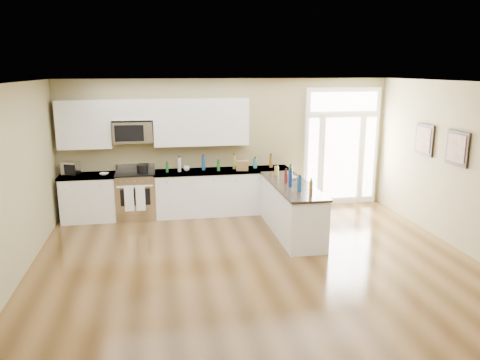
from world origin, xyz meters
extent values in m
plane|color=#493014|center=(0.00, 0.00, 0.00)|extent=(8.00, 8.00, 0.00)
plane|color=#988C60|center=(0.00, 4.00, 1.40)|extent=(7.00, 0.00, 7.00)
plane|color=white|center=(0.00, 0.00, 2.80)|extent=(8.00, 8.00, 0.00)
cube|color=white|center=(-2.87, 3.69, 0.45)|extent=(1.06, 0.62, 0.90)
cube|color=black|center=(-2.87, 3.69, 0.05)|extent=(1.02, 0.52, 0.10)
cube|color=black|center=(-2.87, 3.69, 0.92)|extent=(1.10, 0.66, 0.04)
cube|color=white|center=(-0.16, 3.69, 0.45)|extent=(2.81, 0.62, 0.90)
cube|color=black|center=(-0.16, 3.69, 0.05)|extent=(2.77, 0.52, 0.10)
cube|color=black|center=(-0.16, 3.69, 0.92)|extent=(2.85, 0.66, 0.04)
cube|color=white|center=(0.93, 2.24, 0.45)|extent=(0.65, 2.28, 0.90)
cube|color=black|center=(0.93, 2.24, 0.05)|extent=(0.61, 2.18, 0.10)
cube|color=black|center=(0.93, 2.24, 0.92)|extent=(0.69, 2.32, 0.04)
cube|color=white|center=(-2.88, 3.83, 1.93)|extent=(1.04, 0.33, 0.95)
cube|color=white|center=(-0.57, 3.83, 1.93)|extent=(1.94, 0.33, 0.95)
cube|color=white|center=(-1.95, 3.83, 2.20)|extent=(0.82, 0.33, 0.40)
cube|color=silver|center=(-1.95, 3.80, 1.76)|extent=(0.78, 0.40, 0.42)
cube|color=black|center=(-2.01, 3.59, 1.76)|extent=(0.56, 0.01, 0.32)
cube|color=white|center=(2.55, 3.96, 1.30)|extent=(1.70, 0.08, 2.60)
cube|color=white|center=(2.55, 3.91, 1.05)|extent=(0.78, 0.02, 1.80)
cube|color=white|center=(1.89, 3.91, 1.05)|extent=(0.22, 0.02, 1.80)
cube|color=white|center=(3.21, 3.91, 1.05)|extent=(0.22, 0.02, 1.80)
cube|color=white|center=(2.55, 3.91, 2.30)|extent=(1.50, 0.02, 0.40)
cube|color=black|center=(3.47, 2.20, 1.70)|extent=(0.04, 0.58, 0.58)
cube|color=brown|center=(3.45, 2.20, 1.70)|extent=(0.01, 0.46, 0.46)
cube|color=black|center=(3.47, 1.20, 1.70)|extent=(0.04, 0.58, 0.58)
cube|color=brown|center=(3.45, 1.20, 1.70)|extent=(0.01, 0.46, 0.46)
cube|color=silver|center=(-1.94, 3.69, 0.46)|extent=(0.79, 0.65, 0.92)
cube|color=black|center=(-1.94, 3.69, 0.94)|extent=(0.79, 0.60, 0.03)
cube|color=silver|center=(-1.94, 3.99, 1.01)|extent=(0.79, 0.04, 0.14)
cube|color=black|center=(-1.94, 3.36, 0.52)|extent=(0.58, 0.01, 0.34)
cylinder|color=silver|center=(-1.94, 3.34, 0.74)|extent=(0.70, 0.02, 0.02)
cube|color=white|center=(-2.06, 3.33, 0.50)|extent=(0.18, 0.02, 0.50)
cube|color=white|center=(-1.84, 3.33, 0.50)|extent=(0.18, 0.02, 0.50)
cylinder|color=black|center=(-1.79, 3.65, 1.04)|extent=(0.23, 0.23, 0.17)
cube|color=silver|center=(-3.19, 3.77, 1.07)|extent=(0.37, 0.34, 0.26)
cube|color=brown|center=(0.24, 3.58, 1.04)|extent=(0.28, 0.22, 0.20)
imported|color=white|center=(-2.54, 3.60, 0.96)|extent=(0.22, 0.22, 0.04)
imported|color=white|center=(1.05, 2.62, 0.96)|extent=(0.19, 0.19, 0.05)
imported|color=white|center=(-0.90, 3.72, 0.99)|extent=(0.16, 0.16, 0.10)
cylinder|color=#19591E|center=(-1.30, 3.64, 1.04)|extent=(0.06, 0.06, 0.19)
cylinder|color=navy|center=(-0.55, 3.73, 1.09)|extent=(0.07, 0.07, 0.29)
cylinder|color=brown|center=(1.00, 1.40, 1.07)|extent=(0.06, 0.06, 0.26)
cylinder|color=olive|center=(0.10, 3.75, 1.09)|extent=(0.06, 0.06, 0.29)
cylinder|color=#26727F|center=(0.55, 3.74, 1.04)|extent=(0.08, 0.08, 0.21)
cylinder|color=#591919|center=(0.84, 2.35, 1.05)|extent=(0.07, 0.07, 0.23)
cylinder|color=#B2B2B7|center=(-1.05, 3.66, 1.09)|extent=(0.07, 0.07, 0.29)
cylinder|color=navy|center=(0.84, 2.05, 1.10)|extent=(0.07, 0.07, 0.31)
cylinder|color=#3F7226|center=(1.03, 2.70, 1.06)|extent=(0.07, 0.07, 0.24)
cylinder|color=#19591E|center=(-0.25, 3.62, 1.04)|extent=(0.07, 0.07, 0.20)
cylinder|color=navy|center=(0.90, 1.70, 1.07)|extent=(0.08, 0.08, 0.26)
cylinder|color=brown|center=(0.90, 3.76, 1.07)|extent=(0.08, 0.08, 0.26)
cylinder|color=olive|center=(0.83, 3.00, 1.03)|extent=(0.09, 0.09, 0.18)
camera|label=1|loc=(-1.45, -5.77, 2.99)|focal=35.00mm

